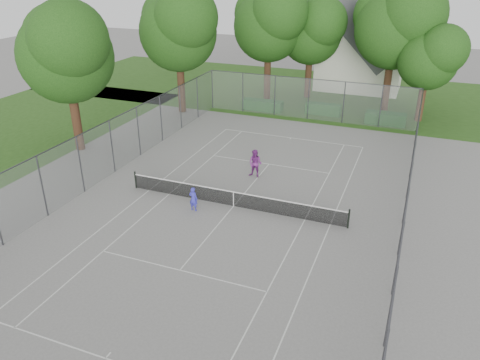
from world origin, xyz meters
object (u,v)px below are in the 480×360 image
(tennis_net, at_px, (233,198))
(girl_player, at_px, (193,199))
(house, at_px, (362,48))
(woman_player, at_px, (255,164))

(tennis_net, xyz_separation_m, girl_player, (-1.89, -1.20, 0.19))
(tennis_net, bearing_deg, house, 85.27)
(tennis_net, height_order, woman_player, woman_player)
(woman_player, bearing_deg, tennis_net, -82.31)
(girl_player, xyz_separation_m, woman_player, (1.68, 5.37, 0.21))
(girl_player, bearing_deg, woman_player, -102.28)
(woman_player, bearing_deg, house, 88.95)
(tennis_net, distance_m, house, 29.85)
(tennis_net, bearing_deg, girl_player, -147.55)
(tennis_net, distance_m, girl_player, 2.24)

